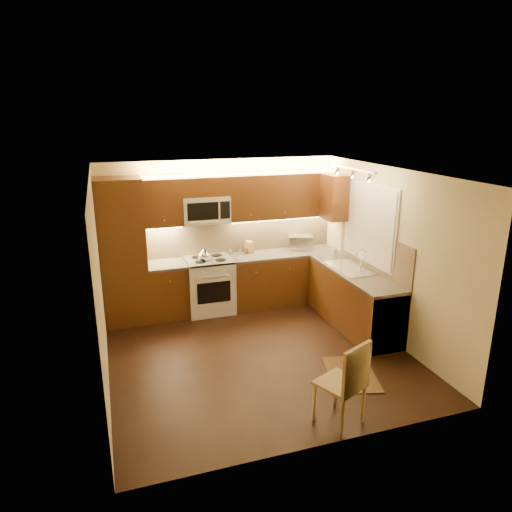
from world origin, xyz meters
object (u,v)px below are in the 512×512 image
object	(u,v)px
stove	(209,285)
sink	(351,264)
toaster_oven	(300,242)
kettle	(204,254)
knife_block	(249,247)
soap_bottle	(335,250)
dining_chair	(340,382)
microwave	(205,209)

from	to	relation	value
stove	sink	size ratio (longest dim) A/B	1.07
stove	toaster_oven	distance (m)	1.79
kettle	sink	bearing A→B (deg)	-45.26
knife_block	soap_bottle	xyz separation A→B (m)	(1.34, -0.59, -0.02)
toaster_oven	dining_chair	size ratio (longest dim) A/B	0.43
kettle	dining_chair	distance (m)	3.42
dining_chair	toaster_oven	bearing A→B (deg)	49.03
microwave	sink	xyz separation A→B (m)	(2.00, -1.26, -0.74)
kettle	knife_block	xyz separation A→B (m)	(0.85, 0.26, -0.02)
sink	kettle	bearing A→B (deg)	153.48
dining_chair	microwave	bearing A→B (deg)	76.09
sink	toaster_oven	world-z (taller)	toaster_oven
stove	microwave	bearing A→B (deg)	90.00
sink	microwave	bearing A→B (deg)	147.79
microwave	dining_chair	distance (m)	3.78
kettle	knife_block	world-z (taller)	kettle
stove	sink	xyz separation A→B (m)	(2.00, -1.12, 0.52)
kettle	toaster_oven	xyz separation A→B (m)	(1.79, 0.23, -0.00)
knife_block	dining_chair	world-z (taller)	knife_block
stove	dining_chair	distance (m)	3.44
soap_bottle	stove	bearing A→B (deg)	171.57
sink	soap_bottle	xyz separation A→B (m)	(0.10, 0.72, 0.01)
stove	dining_chair	bearing A→B (deg)	-79.16
kettle	soap_bottle	size ratio (longest dim) A/B	1.27
stove	kettle	bearing A→B (deg)	-139.81
stove	soap_bottle	world-z (taller)	soap_bottle
kettle	dining_chair	size ratio (longest dim) A/B	0.22
toaster_oven	soap_bottle	size ratio (longest dim) A/B	2.41
dining_chair	soap_bottle	bearing A→B (deg)	39.58
toaster_oven	soap_bottle	distance (m)	0.68
microwave	sink	bearing A→B (deg)	-32.21
soap_bottle	knife_block	bearing A→B (deg)	158.95
stove	kettle	world-z (taller)	kettle
toaster_oven	kettle	bearing A→B (deg)	-157.13
dining_chair	kettle	bearing A→B (deg)	78.32
kettle	soap_bottle	xyz separation A→B (m)	(2.19, -0.33, -0.04)
stove	toaster_oven	bearing A→B (deg)	4.89
microwave	dining_chair	size ratio (longest dim) A/B	0.78
microwave	kettle	world-z (taller)	microwave
toaster_oven	soap_bottle	xyz separation A→B (m)	(0.40, -0.55, -0.04)
knife_block	microwave	bearing A→B (deg)	166.87
kettle	knife_block	distance (m)	0.89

